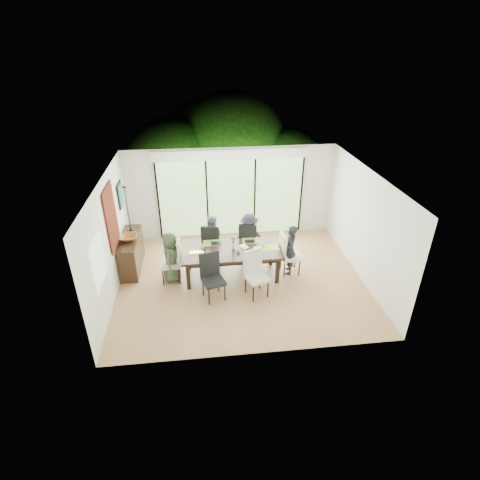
{
  "coord_description": "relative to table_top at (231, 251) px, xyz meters",
  "views": [
    {
      "loc": [
        -0.95,
        -7.71,
        5.36
      ],
      "look_at": [
        0.0,
        0.25,
        1.0
      ],
      "focal_mm": 28.0,
      "sensor_mm": 36.0,
      "label": 1
    }
  ],
  "objects": [
    {
      "name": "cup_b",
      "position": [
        0.15,
        -0.1,
        0.08
      ],
      "size": [
        0.14,
        0.14,
        0.09
      ],
      "primitive_type": "imported",
      "rotation": [
        0.0,
        0.0,
        2.47
      ],
      "color": "white",
      "rests_on": "table_top"
    },
    {
      "name": "ceiling",
      "position": [
        0.22,
        -0.21,
        1.97
      ],
      "size": [
        6.0,
        5.0,
        0.01
      ],
      "primitive_type": "cube",
      "color": "white",
      "rests_on": "wall_back"
    },
    {
      "name": "mullion_b",
      "position": [
        -0.48,
        2.25,
        0.47
      ],
      "size": [
        0.05,
        0.04,
        2.3
      ],
      "primitive_type": "cube",
      "color": "black",
      "rests_on": "wall_back"
    },
    {
      "name": "candlestick_base",
      "position": [
        -2.54,
        1.08,
        0.16
      ],
      "size": [
        0.1,
        0.1,
        0.04
      ],
      "primitive_type": "cylinder",
      "color": "black",
      "rests_on": "sideboard"
    },
    {
      "name": "tapestry",
      "position": [
        -2.75,
        0.19,
        0.97
      ],
      "size": [
        0.02,
        1.0,
        1.5
      ],
      "primitive_type": "cube",
      "color": "maroon",
      "rests_on": "wall_left"
    },
    {
      "name": "table_top",
      "position": [
        0.0,
        0.0,
        0.0
      ],
      "size": [
        2.45,
        1.12,
        0.06
      ],
      "primitive_type": "cube",
      "color": "black",
      "rests_on": "floor"
    },
    {
      "name": "platter_base",
      "position": [
        -0.55,
        -0.3,
        0.05
      ],
      "size": [
        0.27,
        0.27,
        0.02
      ],
      "primitive_type": "cube",
      "color": "white",
      "rests_on": "table_top"
    },
    {
      "name": "cup_a",
      "position": [
        -0.7,
        0.15,
        0.08
      ],
      "size": [
        0.17,
        0.17,
        0.1
      ],
      "primitive_type": "imported",
      "rotation": [
        0.0,
        0.0,
        0.49
      ],
      "color": "white",
      "rests_on": "table_top"
    },
    {
      "name": "side_window",
      "position": [
        -2.75,
        -1.41,
        0.77
      ],
      "size": [
        0.02,
        0.9,
        1.0
      ],
      "primitive_type": "cube",
      "color": "#8CAD7F",
      "rests_on": "wall_left"
    },
    {
      "name": "person_far_right",
      "position": [
        0.55,
        0.83,
        -0.08
      ],
      "size": [
        0.62,
        0.39,
        1.32
      ],
      "primitive_type": "imported",
      "rotation": [
        0.0,
        0.0,
        3.13
      ],
      "color": "#262030",
      "rests_on": "floor"
    },
    {
      "name": "tablet_far_r",
      "position": [
        0.5,
        0.35,
        0.04
      ],
      "size": [
        0.24,
        0.17,
        0.01
      ],
      "primitive_type": "cube",
      "color": "black",
      "rests_on": "table_top"
    },
    {
      "name": "chair_near_left",
      "position": [
        -0.5,
        -0.87,
        -0.17
      ],
      "size": [
        0.59,
        0.59,
        1.12
      ],
      "primitive_type": null,
      "rotation": [
        0.0,
        0.0,
        0.32
      ],
      "color": "black",
      "rests_on": "floor"
    },
    {
      "name": "vase",
      "position": [
        0.05,
        0.05,
        0.09
      ],
      "size": [
        0.08,
        0.08,
        0.12
      ],
      "primitive_type": "cylinder",
      "color": "silver",
      "rests_on": "table_top"
    },
    {
      "name": "book",
      "position": [
        0.25,
        0.05,
        0.04
      ],
      "size": [
        0.27,
        0.28,
        0.02
      ],
      "primitive_type": "imported",
      "rotation": [
        0.0,
        0.0,
        0.59
      ],
      "color": "white",
      "rests_on": "table_top"
    },
    {
      "name": "candlestick_shaft",
      "position": [
        -2.54,
        1.08,
        0.77
      ],
      "size": [
        0.02,
        0.02,
        1.21
      ],
      "primitive_type": "cylinder",
      "color": "black",
      "rests_on": "sideboard"
    },
    {
      "name": "rail_top",
      "position": [
        0.22,
        3.99,
        -0.18
      ],
      "size": [
        6.0,
        0.08,
        0.06
      ],
      "primitive_type": "cube",
      "color": "brown",
      "rests_on": "deck"
    },
    {
      "name": "chair_far_right",
      "position": [
        0.55,
        0.85,
        -0.17
      ],
      "size": [
        0.58,
        0.58,
        1.12
      ],
      "primitive_type": null,
      "rotation": [
        0.0,
        0.0,
        2.85
      ],
      "color": "black",
      "rests_on": "floor"
    },
    {
      "name": "foliage_left",
      "position": [
        -1.58,
        4.99,
        0.71
      ],
      "size": [
        3.2,
        3.2,
        3.2
      ],
      "primitive_type": "sphere",
      "color": "#14380F",
      "rests_on": "ground"
    },
    {
      "name": "floor",
      "position": [
        0.22,
        -0.21,
        -0.74
      ],
      "size": [
        6.0,
        5.0,
        0.01
      ],
      "primitive_type": "cube",
      "color": "#98613C",
      "rests_on": "ground"
    },
    {
      "name": "wall_left",
      "position": [
        -2.79,
        -0.21,
        0.62
      ],
      "size": [
        0.02,
        5.0,
        2.7
      ],
      "primitive_type": "cube",
      "color": "silver",
      "rests_on": "floor"
    },
    {
      "name": "table_leg_br",
      "position": [
        1.08,
        0.43,
        -0.38
      ],
      "size": [
        0.09,
        0.09,
        0.7
      ],
      "primitive_type": "cube",
      "color": "black",
      "rests_on": "floor"
    },
    {
      "name": "mullion_c",
      "position": [
        0.92,
        2.25,
        0.47
      ],
      "size": [
        0.05,
        0.04,
        2.3
      ],
      "primitive_type": "cube",
      "color": "black",
      "rests_on": "wall_back"
    },
    {
      "name": "chair_near_right",
      "position": [
        0.5,
        -0.87,
        -0.17
      ],
      "size": [
        0.6,
        0.6,
        1.12
      ],
      "primitive_type": null,
      "rotation": [
        0.0,
        0.0,
        0.34
      ],
      "color": "silver",
      "rests_on": "floor"
    },
    {
      "name": "deck",
      "position": [
        0.22,
        3.19,
        -0.78
      ],
      "size": [
        6.0,
        1.8,
        0.1
      ],
      "primitive_type": "cube",
      "color": "brown",
      "rests_on": "ground"
    },
    {
      "name": "placemat_far_l",
      "position": [
        -0.45,
        0.4,
        0.03
      ],
      "size": [
        0.45,
        0.33,
        0.01
      ],
      "primitive_type": "cube",
      "color": "#7AAE3E",
      "rests_on": "table_top"
    },
    {
      "name": "laptop",
      "position": [
        -0.85,
        -0.1,
        0.04
      ],
      "size": [
        0.35,
        0.23,
        0.03
      ],
      "primitive_type": "imported",
      "rotation": [
        0.0,
        0.0,
        0.05
      ],
      "color": "silver",
      "rests_on": "table_top"
    },
    {
      "name": "person_far_left",
      "position": [
        -0.45,
        0.83,
        -0.08
      ],
      "size": [
        0.64,
        0.44,
        1.32
      ],
      "primitive_type": "imported",
      "rotation": [
        0.0,
        0.0,
        3.06
      ],
      "color": "slate",
      "rests_on": "floor"
    },
    {
      "name": "table_leg_bl",
      "position": [
        -1.08,
        0.43,
        -0.38
      ],
      "size": [
        0.09,
        0.09,
        0.7
      ],
      "primitive_type": "cube",
      "color": "black",
      "rests_on": "floor"
    },
    {
      "name": "art_canvas",
      "position": [
        -2.73,
        1.49,
        1.02
      ],
      "size": [
        0.01,
        0.45,
        0.55
      ],
      "primitive_type": "cube",
      "color": "#1A5354",
      "rests_on": "wall_left"
    },
    {
      "name": "foliage_mid",
      "position": [
        0.62,
        5.59,
        1.07
      ],
      "size": [
        4.0,
        4.0,
        4.0
      ],
      "primitive_type": "sphere",
      "color": "#14380F",
      "rests_on": "ground"
    },
    {
      "name": "wall_front",
      "position": [
        0.22,
        -2.72,
        0.62
      ],
      "size": [
        6.0,
        0.02,
        2.7
      ],
      "primitive_type": "cube",
      "color": "beige",
      "rests_on": "floor"
    },
    {
      "name": "candle",
      "position": [
        -2.54,
        1.08,
        1.43
      ],
      "size": [
        0.03,
        0.03,
        0.1
      ],
      "primitive_type": "cylinder",
      "color": "silver",
      "rests_on": "sideboard"
    },
    {
      "name": "foliage_right",
      "position": [
        2.42,
        4.79,
        0.53
      ],
      "size": [
        2.8,
        2.8,
        2.8
      ],
      "primitive_type": "sphere",
      "color": "#14380F",
      "rests_on": "ground"
    },
    {
      "name": "glass_doors",
      "position": [
        0.22,
        2.26,
        0.47
      ],
      "size": [
        4.2,
        0.02,
        2.3
      ],
      "primitive_type": "cube",
      "color": "#598C3F",
      "rests_on": "wall_back"
    },
    {
      "name": "person_right_end",
      "position": [
        1.48,
        0.0,
        -0.08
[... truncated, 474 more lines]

